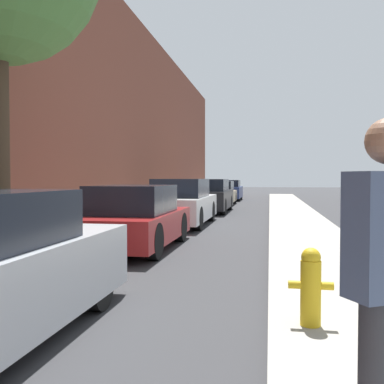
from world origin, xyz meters
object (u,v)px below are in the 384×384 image
Objects in this scene: parked_car_champagne at (219,194)px; bicycle at (365,258)px; parked_car_red at (135,219)px; parked_car_navy at (228,191)px; parked_car_black at (209,196)px; parked_car_white at (182,203)px; fire_hydrant at (311,286)px.

parked_car_champagne is 19.38m from bicycle.
parked_car_navy is (0.06, 21.15, 0.01)m from parked_car_red.
parked_car_black is (0.21, 10.57, 0.06)m from parked_car_red.
parked_car_red is 0.99× the size of parked_car_champagne.
parked_car_navy is at bearing 97.47° from bicycle.
parked_car_black is at bearing -89.19° from parked_car_navy.
parked_car_champagne is 5.19m from parked_car_navy.
bicycle is at bearing -62.41° from parked_car_white.
parked_car_white reaches higher than parked_car_black.
parked_car_white is 1.18× the size of parked_car_navy.
parked_car_white is 8.92m from bicycle.
parked_car_black is 14.11m from bicycle.
parked_car_white is 10.32m from fire_hydrant.
parked_car_navy reaches higher than bicycle.
parked_car_white is at bearing -89.92° from parked_car_navy.
bicycle is at bearing -77.59° from parked_car_champagne.
parked_car_red is 5.88m from fire_hydrant.
bicycle is (4.15, -24.11, -0.20)m from parked_car_navy.
parked_car_champagne is at bearing 90.17° from parked_car_white.
parked_car_white is at bearing 108.30° from fire_hydrant.
parked_car_navy reaches higher than parked_car_red.
parked_car_red is at bearing -90.95° from parked_car_white.
parked_car_black is at bearing -88.31° from parked_car_champagne.
parked_car_red reaches higher than bicycle.
parked_car_red is 2.38× the size of bicycle.
parked_car_black is at bearing 104.19° from bicycle.
parked_car_black reaches higher than bicycle.
parked_car_red is 0.86× the size of parked_car_white.
parked_car_navy is at bearing 90.81° from parked_car_black.
parked_car_black is 6.09× the size of fire_hydrant.
parked_car_navy is at bearing 89.90° from parked_car_champagne.
parked_car_navy is 26.21m from fire_hydrant.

